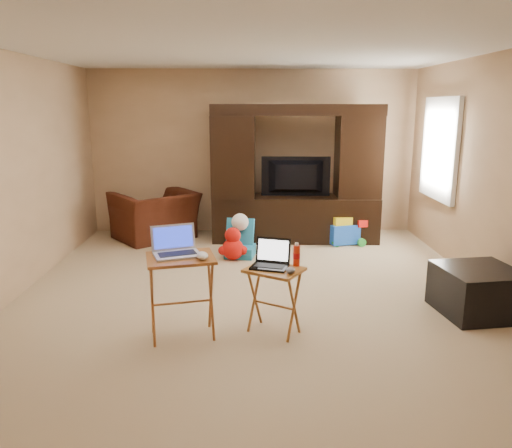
{
  "coord_description": "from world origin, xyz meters",
  "views": [
    {
      "loc": [
        -0.08,
        -5.06,
        1.95
      ],
      "look_at": [
        0.0,
        -0.2,
        0.8
      ],
      "focal_mm": 35.0,
      "sensor_mm": 36.0,
      "label": 1
    }
  ],
  "objects_px": {
    "plush_toy": "(233,243)",
    "tray_table_right": "(274,301)",
    "television": "(296,177)",
    "mouse_right": "(291,270)",
    "water_bottle": "(297,256)",
    "laptop_left": "(177,242)",
    "mouse_left": "(202,256)",
    "child_rocker": "(240,238)",
    "laptop_right": "(270,255)",
    "push_toy": "(347,230)",
    "tray_table_left": "(182,297)",
    "entertainment_center": "(296,174)",
    "ottoman": "(478,291)",
    "recliner": "(155,216)"
  },
  "relations": [
    {
      "from": "plush_toy",
      "to": "tray_table_right",
      "type": "distance_m",
      "value": 2.19
    },
    {
      "from": "television",
      "to": "mouse_right",
      "type": "relative_size",
      "value": 8.39
    },
    {
      "from": "plush_toy",
      "to": "water_bottle",
      "type": "height_order",
      "value": "water_bottle"
    },
    {
      "from": "laptop_left",
      "to": "mouse_left",
      "type": "bearing_deg",
      "value": -44.33
    },
    {
      "from": "child_rocker",
      "to": "laptop_right",
      "type": "bearing_deg",
      "value": -72.66
    },
    {
      "from": "push_toy",
      "to": "tray_table_left",
      "type": "distance_m",
      "value": 3.59
    },
    {
      "from": "entertainment_center",
      "to": "water_bottle",
      "type": "bearing_deg",
      "value": -93.03
    },
    {
      "from": "laptop_right",
      "to": "mouse_left",
      "type": "distance_m",
      "value": 0.59
    },
    {
      "from": "ottoman",
      "to": "water_bottle",
      "type": "xyz_separation_m",
      "value": [
        -1.78,
        -0.31,
        0.46
      ]
    },
    {
      "from": "plush_toy",
      "to": "water_bottle",
      "type": "distance_m",
      "value": 2.21
    },
    {
      "from": "push_toy",
      "to": "tray_table_left",
      "type": "height_order",
      "value": "tray_table_left"
    },
    {
      "from": "tray_table_right",
      "to": "mouse_right",
      "type": "xyz_separation_m",
      "value": [
        0.13,
        -0.12,
        0.32
      ]
    },
    {
      "from": "recliner",
      "to": "laptop_right",
      "type": "bearing_deg",
      "value": 77.51
    },
    {
      "from": "entertainment_center",
      "to": "recliner",
      "type": "xyz_separation_m",
      "value": [
        -2.09,
        0.08,
        -0.63
      ]
    },
    {
      "from": "recliner",
      "to": "tray_table_right",
      "type": "distance_m",
      "value": 3.6
    },
    {
      "from": "laptop_left",
      "to": "water_bottle",
      "type": "distance_m",
      "value": 1.04
    },
    {
      "from": "tray_table_left",
      "to": "mouse_left",
      "type": "distance_m",
      "value": 0.44
    },
    {
      "from": "push_toy",
      "to": "laptop_left",
      "type": "xyz_separation_m",
      "value": [
        -2.03,
        -2.95,
        0.63
      ]
    },
    {
      "from": "tray_table_right",
      "to": "laptop_right",
      "type": "bearing_deg",
      "value": -174.39
    },
    {
      "from": "tray_table_right",
      "to": "tray_table_left",
      "type": "bearing_deg",
      "value": -142.1
    },
    {
      "from": "recliner",
      "to": "tray_table_left",
      "type": "xyz_separation_m",
      "value": [
        0.82,
        -3.3,
        0.01
      ]
    },
    {
      "from": "entertainment_center",
      "to": "ottoman",
      "type": "height_order",
      "value": "entertainment_center"
    },
    {
      "from": "recliner",
      "to": "child_rocker",
      "type": "relative_size",
      "value": 2.21
    },
    {
      "from": "laptop_right",
      "to": "laptop_left",
      "type": "bearing_deg",
      "value": -157.54
    },
    {
      "from": "push_toy",
      "to": "water_bottle",
      "type": "relative_size",
      "value": 3.09
    },
    {
      "from": "television",
      "to": "push_toy",
      "type": "xyz_separation_m",
      "value": [
        0.74,
        -0.2,
        -0.74
      ]
    },
    {
      "from": "entertainment_center",
      "to": "ottoman",
      "type": "relative_size",
      "value": 3.46
    },
    {
      "from": "entertainment_center",
      "to": "television",
      "type": "distance_m",
      "value": 0.06
    },
    {
      "from": "television",
      "to": "ottoman",
      "type": "height_order",
      "value": "television"
    },
    {
      "from": "entertainment_center",
      "to": "ottoman",
      "type": "distance_m",
      "value": 3.23
    },
    {
      "from": "mouse_left",
      "to": "tray_table_right",
      "type": "bearing_deg",
      "value": 13.97
    },
    {
      "from": "plush_toy",
      "to": "laptop_right",
      "type": "distance_m",
      "value": 2.22
    },
    {
      "from": "tray_table_left",
      "to": "laptop_right",
      "type": "distance_m",
      "value": 0.83
    },
    {
      "from": "mouse_left",
      "to": "mouse_right",
      "type": "xyz_separation_m",
      "value": [
        0.73,
        0.03,
        -0.14
      ]
    },
    {
      "from": "recliner",
      "to": "laptop_left",
      "type": "relative_size",
      "value": 2.89
    },
    {
      "from": "ottoman",
      "to": "water_bottle",
      "type": "relative_size",
      "value": 3.85
    },
    {
      "from": "recliner",
      "to": "ottoman",
      "type": "bearing_deg",
      "value": 103.06
    },
    {
      "from": "push_toy",
      "to": "water_bottle",
      "type": "height_order",
      "value": "water_bottle"
    },
    {
      "from": "entertainment_center",
      "to": "laptop_right",
      "type": "xyz_separation_m",
      "value": [
        -0.51,
        -3.12,
        -0.28
      ]
    },
    {
      "from": "laptop_left",
      "to": "water_bottle",
      "type": "height_order",
      "value": "laptop_left"
    },
    {
      "from": "tray_table_left",
      "to": "television",
      "type": "bearing_deg",
      "value": 55.35
    },
    {
      "from": "child_rocker",
      "to": "mouse_left",
      "type": "bearing_deg",
      "value": -86.22
    },
    {
      "from": "push_toy",
      "to": "water_bottle",
      "type": "xyz_separation_m",
      "value": [
        -1.01,
        -2.82,
        0.47
      ]
    },
    {
      "from": "tray_table_right",
      "to": "water_bottle",
      "type": "xyz_separation_m",
      "value": [
        0.2,
        0.08,
        0.39
      ]
    },
    {
      "from": "recliner",
      "to": "mouse_left",
      "type": "xyz_separation_m",
      "value": [
        1.01,
        -3.37,
        0.4
      ]
    },
    {
      "from": "entertainment_center",
      "to": "plush_toy",
      "type": "xyz_separation_m",
      "value": [
        -0.9,
        -0.99,
        -0.77
      ]
    },
    {
      "from": "plush_toy",
      "to": "mouse_left",
      "type": "distance_m",
      "value": 2.37
    },
    {
      "from": "plush_toy",
      "to": "mouse_right",
      "type": "height_order",
      "value": "mouse_right"
    },
    {
      "from": "child_rocker",
      "to": "mouse_right",
      "type": "xyz_separation_m",
      "value": [
        0.46,
        -2.42,
        0.37
      ]
    },
    {
      "from": "push_toy",
      "to": "laptop_right",
      "type": "distance_m",
      "value": 3.18
    }
  ]
}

